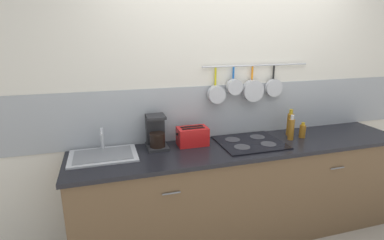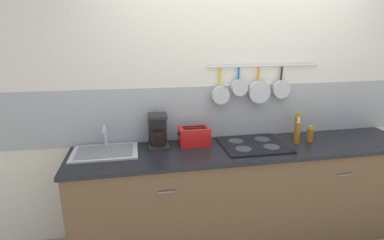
{
  "view_description": "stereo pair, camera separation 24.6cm",
  "coord_description": "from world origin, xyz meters",
  "px_view_note": "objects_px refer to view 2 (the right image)",
  "views": [
    {
      "loc": [
        -1.19,
        -2.27,
        1.88
      ],
      "look_at": [
        -0.51,
        0.0,
        1.2
      ],
      "focal_mm": 28.0,
      "sensor_mm": 36.0,
      "label": 1
    },
    {
      "loc": [
        -0.95,
        -2.32,
        1.88
      ],
      "look_at": [
        -0.51,
        0.0,
        1.2
      ],
      "focal_mm": 28.0,
      "sensor_mm": 36.0,
      "label": 2
    }
  ],
  "objects_px": {
    "toaster": "(194,136)",
    "bottle_vinegar": "(298,132)",
    "bottle_cooking_wine": "(310,135)",
    "coffee_maker": "(158,133)",
    "bottle_sesame_oil": "(298,127)"
  },
  "relations": [
    {
      "from": "toaster",
      "to": "bottle_vinegar",
      "type": "xyz_separation_m",
      "value": [
        0.93,
        -0.13,
        0.02
      ]
    },
    {
      "from": "bottle_vinegar",
      "to": "bottle_cooking_wine",
      "type": "relative_size",
      "value": 1.61
    },
    {
      "from": "toaster",
      "to": "bottle_cooking_wine",
      "type": "distance_m",
      "value": 1.08
    },
    {
      "from": "bottle_cooking_wine",
      "to": "toaster",
      "type": "bearing_deg",
      "value": 174.02
    },
    {
      "from": "bottle_vinegar",
      "to": "coffee_maker",
      "type": "bearing_deg",
      "value": 171.86
    },
    {
      "from": "toaster",
      "to": "bottle_vinegar",
      "type": "bearing_deg",
      "value": -8.22
    },
    {
      "from": "coffee_maker",
      "to": "bottle_vinegar",
      "type": "distance_m",
      "value": 1.26
    },
    {
      "from": "bottle_vinegar",
      "to": "bottle_sesame_oil",
      "type": "height_order",
      "value": "bottle_sesame_oil"
    },
    {
      "from": "bottle_sesame_oil",
      "to": "toaster",
      "type": "bearing_deg",
      "value": 179.43
    },
    {
      "from": "toaster",
      "to": "bottle_vinegar",
      "type": "relative_size",
      "value": 1.19
    },
    {
      "from": "toaster",
      "to": "bottle_cooking_wine",
      "type": "height_order",
      "value": "toaster"
    },
    {
      "from": "bottle_vinegar",
      "to": "bottle_sesame_oil",
      "type": "distance_m",
      "value": 0.14
    },
    {
      "from": "toaster",
      "to": "bottle_sesame_oil",
      "type": "relative_size",
      "value": 1.1
    },
    {
      "from": "toaster",
      "to": "coffee_maker",
      "type": "bearing_deg",
      "value": 172.09
    },
    {
      "from": "bottle_sesame_oil",
      "to": "bottle_cooking_wine",
      "type": "distance_m",
      "value": 0.13
    }
  ]
}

